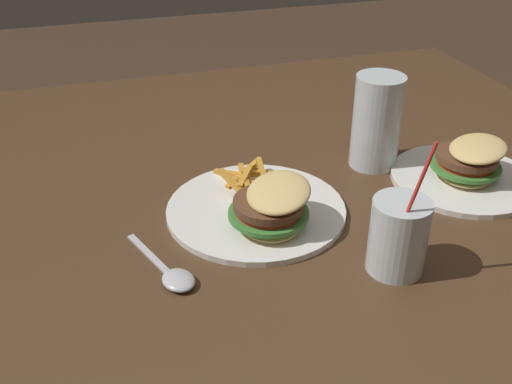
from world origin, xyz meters
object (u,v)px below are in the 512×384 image
at_px(juice_glass, 398,238).
at_px(meal_plate_far, 466,168).
at_px(spoon, 175,277).
at_px(meal_plate_near, 263,207).
at_px(beer_glass, 376,125).

xyz_separation_m(juice_glass, meal_plate_far, (-0.18, 0.23, -0.03)).
xyz_separation_m(juice_glass, spoon, (-0.06, -0.30, -0.04)).
bearing_deg(spoon, meal_plate_near, 103.94).
xyz_separation_m(meal_plate_near, spoon, (0.11, -0.16, -0.02)).
xyz_separation_m(meal_plate_near, juice_glass, (0.17, 0.14, 0.03)).
relative_size(meal_plate_near, meal_plate_far, 1.16).
distance_m(beer_glass, meal_plate_far, 0.17).
height_order(meal_plate_near, beer_glass, beer_glass).
relative_size(beer_glass, meal_plate_far, 0.68).
bearing_deg(spoon, meal_plate_far, 82.33).
bearing_deg(beer_glass, meal_plate_far, 50.03).
distance_m(meal_plate_near, beer_glass, 0.28).
relative_size(beer_glass, spoon, 1.02).
height_order(meal_plate_near, meal_plate_far, meal_plate_near).
bearing_deg(meal_plate_far, meal_plate_near, -87.87).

